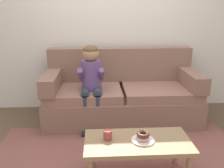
{
  "coord_description": "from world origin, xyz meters",
  "views": [
    {
      "loc": [
        -0.22,
        -2.48,
        1.55
      ],
      "look_at": [
        -0.05,
        0.45,
        0.65
      ],
      "focal_mm": 39.29,
      "sensor_mm": 36.0,
      "label": 1
    }
  ],
  "objects_px": {
    "person_child": "(91,79)",
    "toy_controller": "(183,146)",
    "mug": "(108,135)",
    "couch": "(122,95)",
    "coffee_table": "(137,145)",
    "donut": "(143,138)"
  },
  "relations": [
    {
      "from": "person_child",
      "to": "toy_controller",
      "type": "xyz_separation_m",
      "value": [
        1.07,
        -0.66,
        -0.65
      ]
    },
    {
      "from": "donut",
      "to": "mug",
      "type": "xyz_separation_m",
      "value": [
        -0.32,
        0.05,
        0.01
      ]
    },
    {
      "from": "donut",
      "to": "toy_controller",
      "type": "relative_size",
      "value": 0.53
    },
    {
      "from": "person_child",
      "to": "toy_controller",
      "type": "bearing_deg",
      "value": -31.79
    },
    {
      "from": "person_child",
      "to": "toy_controller",
      "type": "distance_m",
      "value": 1.41
    },
    {
      "from": "donut",
      "to": "coffee_table",
      "type": "bearing_deg",
      "value": 163.71
    },
    {
      "from": "coffee_table",
      "to": "donut",
      "type": "relative_size",
      "value": 8.06
    },
    {
      "from": "person_child",
      "to": "donut",
      "type": "distance_m",
      "value": 1.29
    },
    {
      "from": "person_child",
      "to": "toy_controller",
      "type": "relative_size",
      "value": 4.87
    },
    {
      "from": "coffee_table",
      "to": "person_child",
      "type": "bearing_deg",
      "value": 110.88
    },
    {
      "from": "mug",
      "to": "toy_controller",
      "type": "relative_size",
      "value": 0.4
    },
    {
      "from": "person_child",
      "to": "mug",
      "type": "relative_size",
      "value": 12.24
    },
    {
      "from": "couch",
      "to": "mug",
      "type": "xyz_separation_m",
      "value": [
        -0.26,
        -1.33,
        0.09
      ]
    },
    {
      "from": "toy_controller",
      "to": "mug",
      "type": "bearing_deg",
      "value": -138.15
    },
    {
      "from": "donut",
      "to": "person_child",
      "type": "bearing_deg",
      "value": 112.58
    },
    {
      "from": "mug",
      "to": "couch",
      "type": "bearing_deg",
      "value": 79.06
    },
    {
      "from": "couch",
      "to": "coffee_table",
      "type": "distance_m",
      "value": 1.37
    },
    {
      "from": "coffee_table",
      "to": "donut",
      "type": "height_order",
      "value": "donut"
    },
    {
      "from": "coffee_table",
      "to": "toy_controller",
      "type": "height_order",
      "value": "coffee_table"
    },
    {
      "from": "coffee_table",
      "to": "mug",
      "type": "xyz_separation_m",
      "value": [
        -0.27,
        0.04,
        0.09
      ]
    },
    {
      "from": "couch",
      "to": "coffee_table",
      "type": "relative_size",
      "value": 2.21
    },
    {
      "from": "donut",
      "to": "toy_controller",
      "type": "distance_m",
      "value": 0.87
    }
  ]
}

